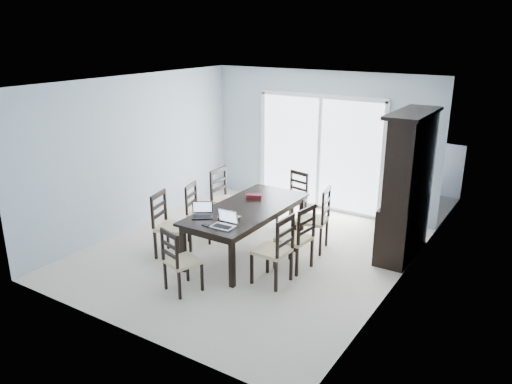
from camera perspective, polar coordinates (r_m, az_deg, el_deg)
floor at (r=7.79m, az=-1.01°, el=-6.94°), size 5.00×5.00×0.00m
ceiling at (r=7.09m, az=-1.12°, el=12.44°), size 5.00×5.00×0.00m
back_wall at (r=9.46m, az=7.36°, el=5.78°), size 4.50×0.02×2.60m
wall_left at (r=8.74m, az=-13.49°, el=4.40°), size 0.02×5.00×2.60m
wall_right at (r=6.43m, az=15.91°, el=-0.76°), size 0.02×5.00×2.60m
balcony at (r=10.70m, az=9.38°, el=-0.35°), size 4.50×2.00×0.10m
railing at (r=11.43m, az=11.54°, el=3.85°), size 4.50×0.06×1.10m
dining_table at (r=7.53m, az=-1.03°, el=-2.30°), size 1.00×2.20×0.75m
china_hutch at (r=7.71m, az=16.92°, el=0.49°), size 0.50×1.38×2.20m
sliding_door at (r=9.49m, az=7.25°, el=4.50°), size 2.52×0.05×2.18m
chair_left_near at (r=7.62m, az=-10.26°, el=-2.91°), size 0.53×0.52×1.14m
chair_left_mid at (r=8.16m, az=-6.72°, el=-1.56°), size 0.51×0.50×1.08m
chair_left_far at (r=8.59m, az=-3.67°, el=-0.00°), size 0.46×0.45×1.19m
chair_right_near at (r=6.65m, az=2.54°, el=-5.85°), size 0.46×0.44×1.14m
chair_right_mid at (r=7.06m, az=5.01°, el=-4.48°), size 0.48×0.47×1.13m
chair_right_far at (r=7.72m, az=7.15°, el=-2.31°), size 0.53×0.52×1.18m
chair_end_near at (r=6.55m, az=-9.06°, el=-7.07°), size 0.48×0.49×1.02m
chair_end_far at (r=8.85m, az=4.49°, el=0.02°), size 0.47×0.48×1.06m
laptop_dark at (r=7.15m, az=-6.16°, el=-2.49°), size 0.36×0.34×0.20m
laptop_silver at (r=6.76m, az=-3.82°, el=-3.63°), size 0.32×0.23×0.22m
book_stack at (r=7.04m, az=-3.12°, el=-2.96°), size 0.28×0.22×0.04m
cell_phone at (r=6.85m, az=-5.76°, el=-3.81°), size 0.12×0.07×0.01m
game_box at (r=7.90m, az=-0.20°, el=-0.48°), size 0.28×0.21×0.06m
hot_tub at (r=11.10m, az=5.54°, el=3.15°), size 2.01×1.88×0.88m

